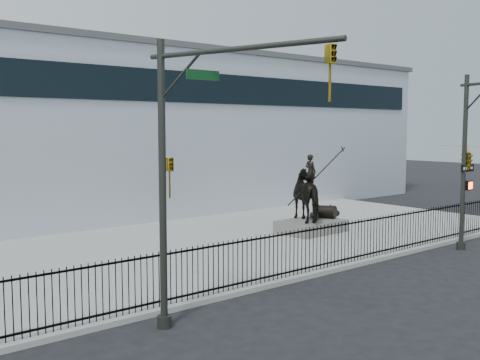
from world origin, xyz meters
TOP-DOWN VIEW (x-y plane):
  - ground at (0.00, 0.00)m, footprint 120.00×120.00m
  - plaza at (0.00, 7.00)m, footprint 30.00×12.00m
  - building at (0.00, 20.00)m, footprint 44.00×14.00m
  - picket_fence at (0.00, 1.25)m, footprint 22.10×0.10m
  - statue_plinth at (4.49, 6.10)m, footprint 3.00×2.11m
  - equestrian_statue at (4.54, 6.10)m, footprint 3.75×2.38m
  - traffic_signal_left at (-6.75, -0.62)m, footprint 1.52×4.84m

SIDE VIEW (x-z plane):
  - ground at x=0.00m, z-range 0.00..0.00m
  - plaza at x=0.00m, z-range 0.00..0.15m
  - statue_plinth at x=4.49m, z-range 0.15..0.70m
  - picket_fence at x=0.00m, z-range 0.15..1.65m
  - equestrian_statue at x=4.54m, z-range 0.26..3.44m
  - traffic_signal_left at x=-6.75m, z-range 0.53..7.53m
  - building at x=0.00m, z-range 0.00..9.00m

